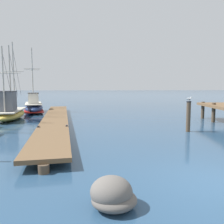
# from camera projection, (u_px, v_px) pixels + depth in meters

# --- Properties ---
(floating_dock) EXTENTS (3.38, 21.30, 0.53)m
(floating_dock) POSITION_uv_depth(u_px,v_px,m) (55.00, 119.00, 17.65)
(floating_dock) COLOR brown
(floating_dock) RESTS_ON ground
(fishing_boat_0) EXTENTS (2.31, 8.01, 6.80)m
(fishing_boat_0) POSITION_uv_depth(u_px,v_px,m) (10.00, 111.00, 19.67)
(fishing_boat_0) COLOR gold
(fishing_boat_0) RESTS_ON ground
(fishing_boat_1) EXTENTS (3.03, 7.15, 6.93)m
(fishing_boat_1) POSITION_uv_depth(u_px,v_px,m) (34.00, 106.00, 25.07)
(fishing_boat_1) COLOR navy
(fishing_boat_1) RESTS_ON ground
(mooring_piling) EXTENTS (0.30, 0.30, 1.90)m
(mooring_piling) POSITION_uv_depth(u_px,v_px,m) (188.00, 116.00, 14.32)
(mooring_piling) COLOR #4C3D2D
(mooring_piling) RESTS_ON ground
(perched_seagull) EXTENTS (0.37, 0.23, 0.26)m
(perched_seagull) POSITION_uv_depth(u_px,v_px,m) (189.00, 99.00, 14.21)
(perched_seagull) COLOR gold
(perched_seagull) RESTS_ON mooring_piling
(shore_rock_mid_cluster) EXTENTS (1.22, 1.23, 0.71)m
(shore_rock_mid_cluster) POSITION_uv_depth(u_px,v_px,m) (112.00, 195.00, 5.32)
(shore_rock_mid_cluster) COLOR #5A5550
(shore_rock_mid_cluster) RESTS_ON ground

